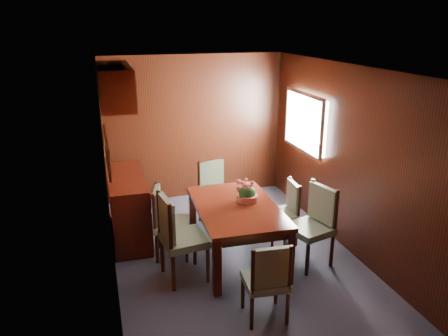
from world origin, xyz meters
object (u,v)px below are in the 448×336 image
object	(u,v)px
flower_centerpiece	(247,191)
chair_head	(267,278)
chair_right_near	(315,221)
sideboard	(128,206)
dining_table	(236,213)
chair_left_near	(177,233)

from	to	relation	value
flower_centerpiece	chair_head	bearing A→B (deg)	-100.80
chair_right_near	chair_head	size ratio (longest dim) A/B	1.14
sideboard	chair_head	size ratio (longest dim) A/B	1.57
dining_table	flower_centerpiece	distance (m)	0.31
sideboard	chair_head	distance (m)	2.55
dining_table	flower_centerpiece	size ratio (longest dim) A/B	5.49
chair_head	flower_centerpiece	xyz separation A→B (m)	(0.26, 1.36, 0.38)
chair_head	chair_left_near	bearing A→B (deg)	129.55
chair_left_near	chair_right_near	xyz separation A→B (m)	(1.70, -0.09, -0.03)
sideboard	flower_centerpiece	distance (m)	1.74
chair_right_near	flower_centerpiece	bearing A→B (deg)	42.82
chair_left_near	chair_head	world-z (taller)	chair_left_near
sideboard	dining_table	size ratio (longest dim) A/B	0.88
sideboard	dining_table	distance (m)	1.61
chair_head	flower_centerpiece	size ratio (longest dim) A/B	3.08
sideboard	chair_head	bearing A→B (deg)	-62.72
sideboard	chair_head	world-z (taller)	sideboard
chair_right_near	flower_centerpiece	size ratio (longest dim) A/B	3.50
sideboard	dining_table	xyz separation A→B (m)	(1.25, -1.00, 0.18)
chair_left_near	flower_centerpiece	xyz separation A→B (m)	(0.97, 0.36, 0.28)
flower_centerpiece	dining_table	bearing A→B (deg)	-151.07
dining_table	chair_head	distance (m)	1.28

